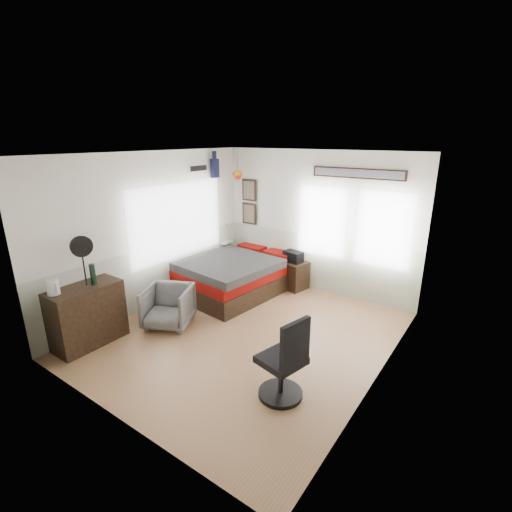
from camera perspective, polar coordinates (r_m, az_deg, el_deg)
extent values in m
cube|color=#A57246|center=(5.88, -1.48, -11.95)|extent=(4.00, 4.50, 0.01)
cube|color=silver|center=(7.20, 9.19, 5.09)|extent=(4.00, 0.02, 2.70)
cube|color=silver|center=(3.89, -21.95, -7.32)|extent=(4.00, 0.02, 2.70)
cube|color=silver|center=(6.68, -15.52, 3.66)|extent=(0.02, 4.50, 2.70)
cube|color=silver|center=(4.50, 19.35, -3.61)|extent=(0.02, 4.50, 2.70)
cube|color=white|center=(5.10, -1.73, 15.42)|extent=(4.00, 4.50, 0.02)
cube|color=#B5BCAD|center=(7.41, 8.86, -0.96)|extent=(4.00, 0.01, 1.10)
cube|color=#B5BCAD|center=(6.91, -14.93, -2.79)|extent=(0.01, 4.50, 1.10)
cube|color=#B5BCAD|center=(4.84, 18.27, -12.44)|extent=(0.01, 4.50, 1.10)
cube|color=silver|center=(6.98, -11.92, 5.37)|extent=(0.03, 2.20, 1.35)
cube|color=silver|center=(7.09, 10.16, 5.26)|extent=(0.95, 0.03, 1.30)
cube|color=silver|center=(6.71, 19.07, 3.81)|extent=(0.95, 0.03, 1.30)
cube|color=#341E14|center=(7.96, -1.03, 6.53)|extent=(0.35, 0.03, 0.45)
cube|color=#341E14|center=(7.87, -1.05, 10.10)|extent=(0.35, 0.03, 0.45)
cube|color=#7F7259|center=(7.94, -1.10, 6.51)|extent=(0.27, 0.01, 0.37)
cube|color=#7F7259|center=(7.86, -1.12, 10.09)|extent=(0.27, 0.01, 0.37)
cube|color=#341E14|center=(6.73, 15.33, 12.18)|extent=(1.65, 0.03, 0.18)
cube|color=gray|center=(6.72, 15.29, 12.17)|extent=(1.58, 0.01, 0.13)
cube|color=white|center=(7.27, -8.89, 13.21)|extent=(0.02, 0.48, 0.14)
sphere|color=red|center=(7.68, -2.87, 12.37)|extent=(0.20, 0.20, 0.20)
cube|color=black|center=(7.32, -2.90, -4.14)|extent=(1.74, 2.31, 0.35)
cube|color=#910C07|center=(7.23, -2.93, -2.16)|extent=(1.70, 2.27, 0.19)
cube|color=#3A3A3A|center=(6.99, -4.15, -1.38)|extent=(1.74, 1.77, 0.15)
cube|color=#910C07|center=(8.03, -1.17, 1.23)|extent=(0.63, 0.43, 0.15)
cube|color=#910C07|center=(7.65, 3.14, 0.35)|extent=(0.63, 0.43, 0.15)
cube|color=black|center=(5.97, -24.51, -8.29)|extent=(0.48, 1.00, 0.90)
imported|color=gray|center=(6.15, -13.34, -7.55)|extent=(0.95, 0.96, 0.66)
cube|color=black|center=(7.49, 5.65, -2.86)|extent=(0.63, 0.54, 0.55)
cylinder|color=black|center=(4.69, 3.78, -20.33)|extent=(0.53, 0.53, 0.05)
cylinder|color=black|center=(4.55, 3.84, -18.08)|extent=(0.06, 0.06, 0.40)
cube|color=black|center=(4.42, 3.90, -15.64)|extent=(0.56, 0.56, 0.08)
cube|color=black|center=(4.14, 6.05, -13.25)|extent=(0.15, 0.43, 0.53)
cylinder|color=silver|center=(5.66, -28.79, -4.19)|extent=(0.16, 0.16, 0.21)
cube|color=silver|center=(5.58, -28.36, -4.33)|extent=(0.02, 0.02, 0.13)
cylinder|color=black|center=(5.75, -23.81, -2.62)|extent=(0.08, 0.08, 0.31)
cylinder|color=black|center=(5.73, -24.95, -1.49)|extent=(0.02, 0.02, 0.57)
cylinder|color=black|center=(5.64, -25.35, 1.40)|extent=(0.12, 0.29, 0.28)
cylinder|color=black|center=(5.61, -25.15, 1.34)|extent=(0.09, 0.30, 0.30)
cube|color=black|center=(7.36, 5.74, -0.08)|extent=(0.40, 0.29, 0.21)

